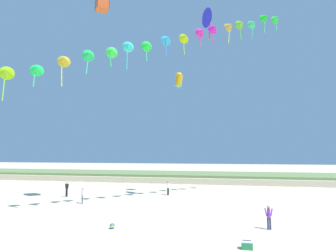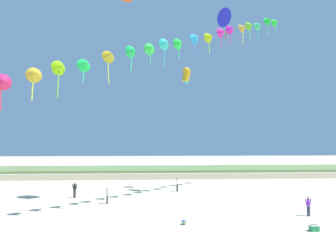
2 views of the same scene
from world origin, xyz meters
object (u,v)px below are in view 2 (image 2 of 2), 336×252
large_kite_low_lead (226,18)px  beach_ball (184,222)px  person_far_left (107,194)px  person_near_left (177,183)px  person_mid_center (75,189)px  large_kite_mid_trail (186,75)px  beach_cooler (314,228)px  person_near_right (308,205)px

large_kite_low_lead → beach_ball: large_kite_low_lead is taller
beach_ball → person_far_left: bearing=130.5°
person_near_left → beach_ball: (-0.85, -14.89, -0.80)m
person_mid_center → large_kite_mid_trail: 19.21m
person_near_left → large_kite_mid_trail: size_ratio=0.75×
beach_cooler → beach_ball: 8.88m
person_near_right → person_far_left: 18.08m
person_far_left → beach_ball: person_far_left is taller
large_kite_mid_trail → large_kite_low_lead: bearing=-43.0°
person_near_right → large_kite_low_lead: bearing=112.6°
person_near_left → person_far_left: (-7.51, -7.08, -0.04)m
person_mid_center → beach_ball: 15.58m
beach_cooler → person_near_left: bearing=114.6°
large_kite_low_lead → beach_cooler: size_ratio=6.41×
person_far_left → large_kite_low_lead: (13.02, 3.92, 19.65)m
large_kite_mid_trail → beach_ball: 21.43m
beach_cooler → beach_ball: (-8.63, 2.11, -0.03)m
person_near_left → person_far_left: person_near_left is taller
large_kite_mid_trail → beach_ball: (-2.12, -15.69, -14.45)m
person_near_right → large_kite_mid_trail: bearing=121.1°
person_far_left → beach_cooler: (15.29, -9.92, -0.72)m
large_kite_mid_trail → person_near_right: bearing=-58.9°
large_kite_low_lead → beach_cooler: (2.27, -13.84, -20.37)m
person_near_right → person_far_left: person_far_left is taller
person_mid_center → beach_cooler: person_mid_center is taller
person_near_right → person_mid_center: (-21.12, 9.38, 0.07)m
large_kite_low_lead → beach_ball: 24.38m
person_near_left → beach_ball: 14.93m
person_mid_center → person_far_left: bearing=-41.0°
person_near_right → beach_ball: person_near_right is taller
person_near_right → large_kite_low_lead: large_kite_low_lead is taller
person_mid_center → large_kite_mid_trail: bearing=18.9°
person_near_right → large_kite_mid_trail: 21.13m
beach_cooler → beach_ball: bearing=166.2°
person_mid_center → beach_ball: person_mid_center is taller
large_kite_mid_trail → beach_cooler: (6.50, -17.80, -14.42)m
person_mid_center → beach_ball: (10.68, -11.31, -0.81)m
large_kite_mid_trail → beach_ball: size_ratio=6.27×
beach_cooler → beach_ball: beach_cooler is taller
person_near_left → large_kite_mid_trail: (1.27, 0.80, 13.65)m
person_near_left → large_kite_low_lead: large_kite_low_lead is taller
large_kite_mid_trail → beach_cooler: 23.81m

